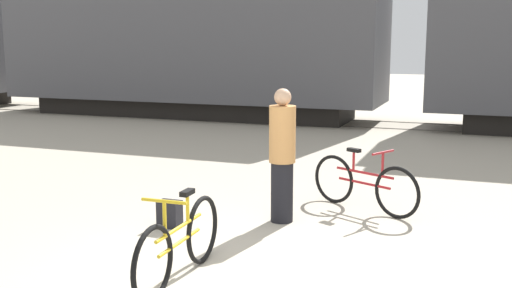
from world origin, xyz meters
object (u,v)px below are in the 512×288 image
object	(u,v)px
freight_train	(408,15)
backpack	(170,214)
bicycle_yellow	(180,243)
person_in_tan	(282,156)
bicycle_maroon	(364,184)

from	to	relation	value
freight_train	backpack	bearing A→B (deg)	-98.70
backpack	bicycle_yellow	bearing A→B (deg)	-57.99
person_in_tan	freight_train	bearing A→B (deg)	97.65
bicycle_maroon	person_in_tan	world-z (taller)	person_in_tan
bicycle_yellow	person_in_tan	bearing A→B (deg)	82.04
person_in_tan	bicycle_yellow	bearing A→B (deg)	-88.19
person_in_tan	backpack	bearing A→B (deg)	-139.89
freight_train	backpack	size ratio (longest dim) A/B	152.71
person_in_tan	backpack	size ratio (longest dim) A/B	5.12
bicycle_maroon	backpack	distance (m)	2.71
freight_train	bicycle_yellow	size ratio (longest dim) A/B	29.04
bicycle_maroon	bicycle_yellow	distance (m)	3.37
bicycle_yellow	person_in_tan	world-z (taller)	person_in_tan
bicycle_maroon	person_in_tan	bearing A→B (deg)	-135.14
bicycle_maroon	person_in_tan	distance (m)	1.37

